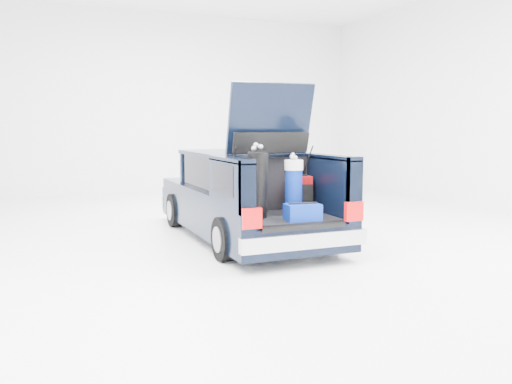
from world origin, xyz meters
name	(u,v)px	position (x,y,z in m)	size (l,w,h in m)	color
ground	(245,238)	(0.00, 0.00, 0.00)	(14.00, 14.00, 0.00)	white
car	(242,197)	(0.00, 0.11, 0.67)	(1.87, 4.65, 2.47)	black
red_suitcase	(300,193)	(0.47, -1.11, 0.85)	(0.35, 0.26, 0.54)	#830407
black_golf_bag	(257,184)	(-0.38, -1.47, 1.06)	(0.30, 0.34, 1.02)	black
blue_golf_bag	(294,187)	(0.19, -1.44, 1.00)	(0.34, 0.34, 0.88)	black
blue_duffel	(303,212)	(0.10, -1.90, 0.71)	(0.49, 0.35, 0.24)	navy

